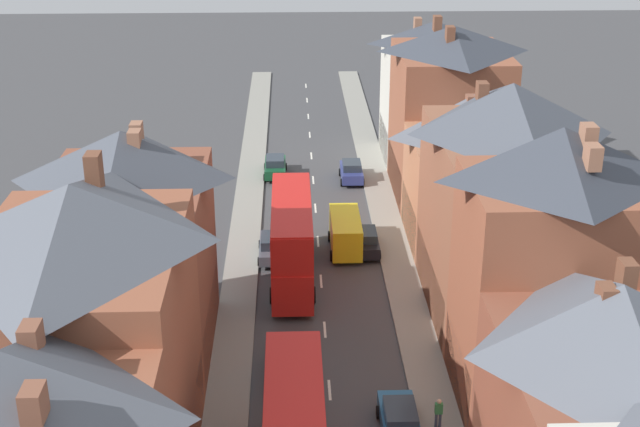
{
  "coord_description": "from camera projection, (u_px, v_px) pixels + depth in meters",
  "views": [
    {
      "loc": [
        -1.79,
        -13.93,
        25.74
      ],
      "look_at": [
        0.23,
        44.56,
        1.01
      ],
      "focal_mm": 50.0,
      "sensor_mm": 36.0,
      "label": 1
    }
  ],
  "objects": [
    {
      "name": "car_mid_white",
      "position": [
        352.0,
        171.0,
        72.1
      ],
      "size": [
        1.9,
        3.85,
        1.69
      ],
      "color": "navy",
      "rests_on": "ground"
    },
    {
      "name": "centre_line_dashes",
      "position": [
        321.0,
        281.0,
        56.04
      ],
      "size": [
        0.14,
        97.8,
        0.01
      ],
      "color": "silver",
      "rests_on": "ground"
    },
    {
      "name": "car_parked_left_a",
      "position": [
        272.0,
        246.0,
        58.9
      ],
      "size": [
        1.9,
        4.31,
        1.61
      ],
      "color": "#4C515B",
      "rests_on": "ground"
    },
    {
      "name": "car_near_blue",
      "position": [
        294.0,
        364.0,
        45.75
      ],
      "size": [
        1.9,
        4.6,
        1.6
      ],
      "color": "maroon",
      "rests_on": "ground"
    },
    {
      "name": "car_parked_right_a",
      "position": [
        365.0,
        241.0,
        59.67
      ],
      "size": [
        1.9,
        4.08,
        1.66
      ],
      "color": "black",
      "rests_on": "ground"
    },
    {
      "name": "car_parked_left_b",
      "position": [
        275.0,
        166.0,
        73.2
      ],
      "size": [
        1.9,
        4.13,
        1.68
      ],
      "color": "#144728",
      "rests_on": "ground"
    },
    {
      "name": "pavement_left",
      "position": [
        241.0,
        267.0,
        57.7
      ],
      "size": [
        2.2,
        104.0,
        0.14
      ],
      "primitive_type": "cube",
      "color": "gray",
      "rests_on": "ground"
    },
    {
      "name": "double_decker_bus_mid_street",
      "position": [
        292.0,
        239.0,
        55.13
      ],
      "size": [
        2.74,
        10.8,
        5.3
      ],
      "color": "red",
      "rests_on": "ground"
    },
    {
      "name": "pavement_right",
      "position": [
        398.0,
        265.0,
        58.02
      ],
      "size": [
        2.2,
        104.0,
        0.14
      ],
      "primitive_type": "cube",
      "color": "gray",
      "rests_on": "ground"
    },
    {
      "name": "terrace_row_right",
      "position": [
        531.0,
        261.0,
        44.61
      ],
      "size": [
        8.0,
        74.38,
        14.31
      ],
      "color": "#B2704C",
      "rests_on": "ground"
    },
    {
      "name": "pedestrian_mid_right",
      "position": [
        439.0,
        412.0,
        41.52
      ],
      "size": [
        0.36,
        0.22,
        1.61
      ],
      "color": "#3D4256",
      "rests_on": "pavement_right"
    },
    {
      "name": "car_near_silver",
      "position": [
        400.0,
        420.0,
        41.32
      ],
      "size": [
        1.9,
        4.22,
        1.6
      ],
      "color": "#236093",
      "rests_on": "ground"
    },
    {
      "name": "delivery_van",
      "position": [
        345.0,
        232.0,
        59.72
      ],
      "size": [
        2.2,
        5.2,
        2.41
      ],
      "color": "yellow",
      "rests_on": "ground"
    }
  ]
}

